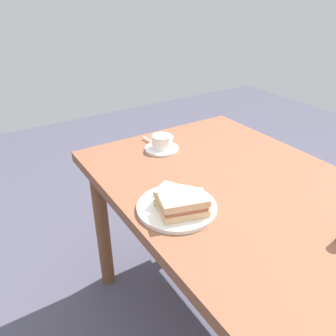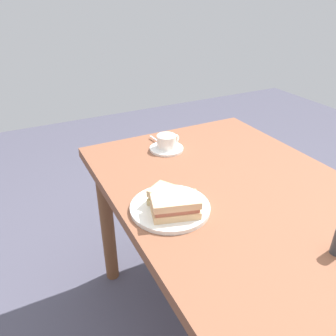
% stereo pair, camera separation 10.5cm
% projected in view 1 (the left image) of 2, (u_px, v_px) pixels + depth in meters
% --- Properties ---
extents(ground_plane, '(6.00, 6.00, 0.00)m').
position_uv_depth(ground_plane, '(235.00, 334.00, 1.49)').
color(ground_plane, '#494757').
extents(dining_table, '(1.34, 0.84, 0.74)m').
position_uv_depth(dining_table, '(252.00, 219.00, 1.18)').
color(dining_table, brown).
rests_on(dining_table, ground_plane).
extents(sandwich_plate, '(0.26, 0.26, 0.01)m').
position_uv_depth(sandwich_plate, '(177.00, 207.00, 1.07)').
color(sandwich_plate, white).
rests_on(sandwich_plate, dining_table).
extents(sandwich_front, '(0.15, 0.13, 0.05)m').
position_uv_depth(sandwich_front, '(176.00, 198.00, 1.05)').
color(sandwich_front, tan).
rests_on(sandwich_front, sandwich_plate).
extents(sandwich_back, '(0.12, 0.16, 0.06)m').
position_uv_depth(sandwich_back, '(184.00, 206.00, 1.01)').
color(sandwich_back, '#E2B37C').
rests_on(sandwich_back, sandwich_plate).
extents(coffee_saucer, '(0.15, 0.15, 0.01)m').
position_uv_depth(coffee_saucer, '(162.00, 149.00, 1.45)').
color(coffee_saucer, white).
rests_on(coffee_saucer, dining_table).
extents(coffee_cup, '(0.08, 0.11, 0.06)m').
position_uv_depth(coffee_cup, '(162.00, 141.00, 1.43)').
color(coffee_cup, white).
rests_on(coffee_cup, coffee_saucer).
extents(spoon, '(0.10, 0.02, 0.01)m').
position_uv_depth(spoon, '(151.00, 141.00, 1.50)').
color(spoon, silver).
rests_on(spoon, coffee_saucer).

